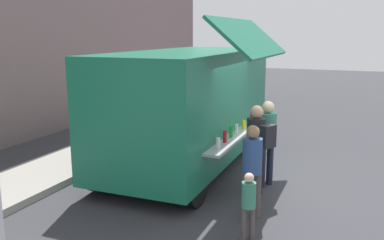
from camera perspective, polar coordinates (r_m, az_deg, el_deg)
ground_plane at (r=9.40m, az=9.11°, el=-7.99°), size 60.00×60.00×0.00m
food_truck_main at (r=9.92m, az=-0.22°, el=2.22°), size 5.95×3.26×3.45m
trash_bin at (r=15.01m, az=-1.84°, el=1.48°), size 0.60×0.60×0.97m
customer_front_ordering at (r=8.76m, az=10.19°, el=-2.13°), size 0.37×0.37×1.80m
customer_mid_with_backpack at (r=8.16m, az=8.92°, el=-2.91°), size 0.50×0.59×1.80m
customer_rear_waiting at (r=7.21m, az=8.17°, el=-5.86°), size 0.33×0.33×1.64m
child_near_queue at (r=6.55m, az=7.70°, el=-10.78°), size 0.22×0.22×1.09m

